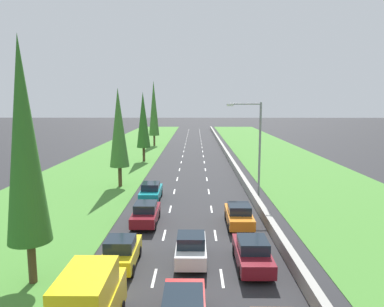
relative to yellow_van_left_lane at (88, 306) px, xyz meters
name	(u,v)px	position (x,y,z in m)	size (l,w,h in m)	color
ground_plane	(193,154)	(3.65, 49.89, -1.40)	(300.00, 300.00, 0.00)	#28282B
grass_verge_left	(122,154)	(-9.00, 49.89, -1.38)	(14.00, 140.00, 0.04)	#478433
grass_verge_right	(274,154)	(18.00, 49.89, -1.38)	(14.00, 140.00, 0.04)	#478433
median_barrier	(225,151)	(9.35, 49.89, -0.97)	(0.44, 120.00, 0.85)	#9E9B93
lane_markings	(193,154)	(3.65, 49.89, -1.39)	(3.64, 116.00, 0.01)	white
yellow_van_left_lane	(88,306)	(0.00, 0.00, 0.00)	(1.96, 4.90, 2.82)	yellow
yellow_hatchback_left_lane	(121,252)	(-0.04, 6.18, -0.56)	(1.74, 3.90, 1.72)	yellow
maroon_sedan_right_lane	(252,253)	(7.16, 6.22, -0.59)	(1.82, 4.50, 1.64)	maroon
maroon_sedan_left_lane	(146,213)	(0.34, 13.22, -0.59)	(1.82, 4.50, 1.64)	maroon
teal_sedan_left_lane	(151,191)	(-0.08, 19.78, -0.59)	(1.82, 4.50, 1.64)	teal
orange_sedan_right_lane_third	(239,215)	(7.23, 12.85, -0.59)	(1.82, 4.50, 1.64)	orange
white_hatchback_centre_lane	(191,248)	(3.78, 6.77, -0.56)	(1.74, 3.90, 1.72)	white
poplar_tree_nearest	(24,142)	(-4.12, 4.34, 5.73)	(2.10, 2.10, 12.16)	#4C3823
poplar_tree_second	(119,128)	(-4.06, 25.08, 4.92)	(2.06, 2.06, 10.53)	#4C3823
poplar_tree_third	(143,120)	(-3.83, 41.49, 4.95)	(2.06, 2.06, 10.59)	#4C3823
poplar_tree_fourth	(154,108)	(-4.51, 61.49, 6.36)	(2.14, 2.14, 13.42)	#4C3823
street_light_mast	(256,143)	(9.64, 20.34, 3.83)	(3.20, 0.28, 9.00)	gray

